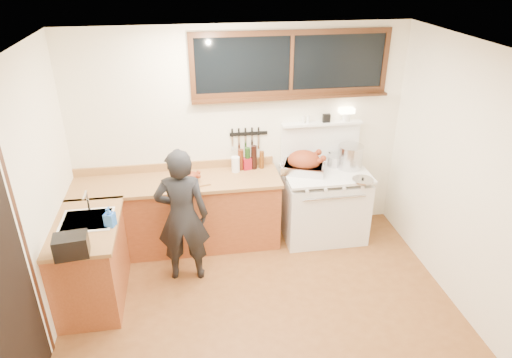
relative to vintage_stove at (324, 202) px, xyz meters
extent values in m
cube|color=brown|center=(-1.00, -1.41, -0.48)|extent=(4.00, 3.50, 0.02)
cube|color=white|center=(-1.00, 0.36, 0.83)|extent=(4.00, 0.05, 2.60)
cube|color=white|center=(-3.03, -1.41, 0.83)|extent=(0.05, 3.50, 2.60)
cube|color=white|center=(1.02, -1.41, 0.83)|extent=(0.05, 3.50, 2.60)
cube|color=white|center=(-1.00, -1.41, 2.16)|extent=(4.00, 3.50, 0.05)
cube|color=brown|center=(-1.80, 0.04, -0.04)|extent=(2.40, 0.60, 0.86)
cube|color=#9C6E3E|center=(-1.80, 0.03, 0.41)|extent=(2.44, 0.64, 0.04)
cube|color=#9C6E3E|center=(-1.80, 0.32, 0.48)|extent=(2.40, 0.03, 0.10)
sphere|color=#B78C38|center=(-2.80, -0.24, 0.23)|extent=(0.03, 0.03, 0.03)
sphere|color=#B78C38|center=(-2.30, -0.24, 0.23)|extent=(0.03, 0.03, 0.03)
sphere|color=#B78C38|center=(-1.80, -0.24, 0.23)|extent=(0.03, 0.03, 0.03)
sphere|color=#B78C38|center=(-1.30, -0.24, 0.23)|extent=(0.03, 0.03, 0.03)
sphere|color=#B78C38|center=(-0.85, -0.24, 0.23)|extent=(0.03, 0.03, 0.03)
cube|color=brown|center=(-2.70, -0.79, -0.04)|extent=(0.60, 1.05, 0.86)
cube|color=#9C6E3E|center=(-2.69, -0.79, 0.41)|extent=(0.64, 1.09, 0.04)
cube|color=white|center=(-2.68, -0.71, 0.37)|extent=(0.45, 0.40, 0.14)
cube|color=white|center=(-2.68, -0.71, 0.44)|extent=(0.50, 0.45, 0.01)
cylinder|color=silver|center=(-2.68, -0.53, 0.55)|extent=(0.02, 0.02, 0.24)
cylinder|color=silver|center=(-2.68, -0.61, 0.66)|extent=(0.02, 0.18, 0.02)
cube|color=white|center=(0.00, -0.01, -0.06)|extent=(1.00, 0.70, 0.82)
cube|color=white|center=(0.00, -0.01, 0.42)|extent=(1.02, 0.72, 0.03)
cube|color=white|center=(0.00, -0.35, 0.05)|extent=(0.88, 0.02, 0.46)
cylinder|color=silver|center=(0.00, -0.38, 0.27)|extent=(0.75, 0.02, 0.02)
cylinder|color=white|center=(-0.33, -0.37, 0.38)|extent=(0.04, 0.03, 0.04)
cylinder|color=white|center=(-0.11, -0.37, 0.38)|extent=(0.04, 0.03, 0.04)
cylinder|color=white|center=(0.11, -0.37, 0.38)|extent=(0.04, 0.03, 0.04)
cylinder|color=white|center=(0.33, -0.37, 0.38)|extent=(0.04, 0.03, 0.04)
cube|color=white|center=(0.00, 0.31, 0.68)|extent=(1.00, 0.05, 0.50)
cube|color=white|center=(0.00, 0.28, 0.95)|extent=(1.00, 0.12, 0.03)
cylinder|color=white|center=(0.30, 0.28, 1.01)|extent=(0.10, 0.10, 0.10)
cube|color=#FFE5B2|center=(0.30, 0.28, 1.09)|extent=(0.18, 0.09, 0.06)
cube|color=black|center=(0.05, 0.28, 1.01)|extent=(0.09, 0.05, 0.10)
cylinder|color=white|center=(-0.18, 0.28, 1.01)|extent=(0.04, 0.04, 0.09)
cylinder|color=white|center=(-0.24, 0.28, 1.01)|extent=(0.04, 0.04, 0.09)
cube|color=black|center=(-0.40, 0.32, 1.68)|extent=(2.20, 0.01, 0.62)
cube|color=black|center=(-0.40, 0.32, 2.02)|extent=(2.32, 0.04, 0.06)
cube|color=black|center=(-0.40, 0.32, 1.34)|extent=(2.32, 0.04, 0.06)
cube|color=black|center=(-1.53, 0.32, 1.68)|extent=(0.06, 0.04, 0.62)
cube|color=black|center=(0.73, 0.32, 1.68)|extent=(0.06, 0.04, 0.62)
cube|color=black|center=(-0.40, 0.32, 1.68)|extent=(0.04, 0.04, 0.62)
cube|color=black|center=(-0.40, 0.27, 1.30)|extent=(2.32, 0.13, 0.03)
cube|color=black|center=(-2.99, -1.96, 0.58)|extent=(0.01, 0.86, 2.10)
cube|color=black|center=(-2.99, -1.48, 0.58)|extent=(0.01, 0.07, 2.10)
cube|color=black|center=(-0.90, 0.33, 0.85)|extent=(0.46, 0.02, 0.04)
cube|color=silver|center=(-1.10, 0.31, 0.74)|extent=(0.02, 0.00, 0.18)
cube|color=black|center=(-1.10, 0.31, 0.88)|extent=(0.02, 0.02, 0.10)
cube|color=silver|center=(-1.02, 0.31, 0.74)|extent=(0.02, 0.00, 0.18)
cube|color=black|center=(-1.02, 0.31, 0.88)|extent=(0.02, 0.02, 0.10)
cube|color=silver|center=(-0.94, 0.31, 0.74)|extent=(0.02, 0.00, 0.18)
cube|color=black|center=(-0.94, 0.31, 0.88)|extent=(0.02, 0.02, 0.10)
cube|color=silver|center=(-0.86, 0.31, 0.74)|extent=(0.03, 0.00, 0.18)
cube|color=black|center=(-0.86, 0.31, 0.88)|extent=(0.02, 0.02, 0.10)
cube|color=silver|center=(-0.78, 0.31, 0.74)|extent=(0.03, 0.00, 0.18)
cube|color=black|center=(-0.78, 0.31, 0.88)|extent=(0.02, 0.02, 0.10)
imported|color=black|center=(-1.75, -0.57, 0.31)|extent=(0.59, 0.42, 1.55)
imported|color=blue|center=(-2.43, -0.85, 0.54)|extent=(0.12, 0.12, 0.21)
cube|color=black|center=(-2.70, -1.29, 0.53)|extent=(0.31, 0.23, 0.20)
cube|color=#9C6E3E|center=(-1.64, -0.05, 0.44)|extent=(0.46, 0.38, 0.02)
ellipsoid|color=maroon|center=(-1.64, -0.05, 0.51)|extent=(0.25, 0.20, 0.13)
sphere|color=maroon|center=(-1.54, 0.00, 0.53)|extent=(0.05, 0.05, 0.05)
sphere|color=maroon|center=(-1.54, -0.10, 0.53)|extent=(0.05, 0.05, 0.05)
cube|color=silver|center=(-0.27, 0.05, 0.48)|extent=(0.61, 0.53, 0.10)
cube|color=#3F3F42|center=(-0.27, 0.05, 0.52)|extent=(0.53, 0.46, 0.03)
torus|color=silver|center=(-0.53, 0.05, 0.53)|extent=(0.05, 0.10, 0.10)
torus|color=silver|center=(-0.01, 0.05, 0.53)|extent=(0.05, 0.10, 0.10)
ellipsoid|color=maroon|center=(-0.27, 0.05, 0.57)|extent=(0.47, 0.42, 0.25)
cylinder|color=maroon|center=(-0.13, -0.04, 0.59)|extent=(0.15, 0.11, 0.11)
sphere|color=maroon|center=(-0.06, -0.04, 0.63)|extent=(0.08, 0.08, 0.08)
cylinder|color=maroon|center=(-0.13, 0.15, 0.59)|extent=(0.15, 0.11, 0.11)
sphere|color=maroon|center=(-0.06, 0.15, 0.63)|extent=(0.08, 0.08, 0.08)
cylinder|color=silver|center=(0.32, 0.07, 0.58)|extent=(0.36, 0.36, 0.29)
cylinder|color=silver|center=(0.14, 0.14, 0.50)|extent=(0.20, 0.20, 0.13)
cylinder|color=black|center=(0.12, 0.26, 0.55)|extent=(0.05, 0.18, 0.02)
cylinder|color=silver|center=(0.35, -0.31, 0.44)|extent=(0.32, 0.32, 0.02)
sphere|color=black|center=(0.35, -0.31, 0.46)|extent=(0.03, 0.03, 0.03)
cube|color=maroon|center=(-0.94, 0.22, 0.51)|extent=(0.11, 0.10, 0.15)
cylinder|color=white|center=(-1.08, 0.17, 0.53)|extent=(0.13, 0.13, 0.19)
cylinder|color=black|center=(-1.01, 0.22, 0.56)|extent=(0.07, 0.07, 0.26)
cylinder|color=black|center=(-0.93, 0.22, 0.57)|extent=(0.06, 0.06, 0.28)
cylinder|color=black|center=(-0.85, 0.22, 0.58)|extent=(0.07, 0.07, 0.30)
cylinder|color=black|center=(-0.76, 0.22, 0.54)|extent=(0.06, 0.06, 0.22)
camera|label=1|loc=(-1.63, -4.79, 2.84)|focal=32.00mm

